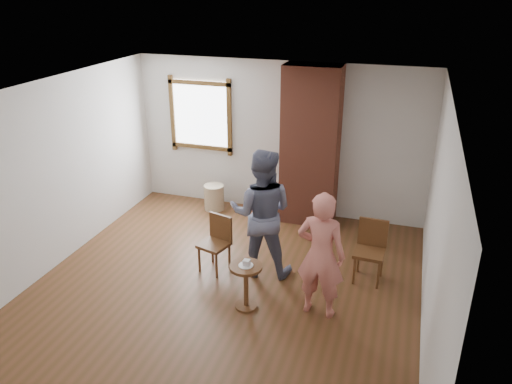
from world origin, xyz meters
The scene contains 12 objects.
ground centered at (0.00, 0.00, 0.00)m, with size 5.50×5.50×0.00m, color brown.
room_shell centered at (-0.06, 0.61, 1.81)m, with size 5.04×5.52×2.62m.
brick_chimney centered at (0.60, 2.50, 1.30)m, with size 0.90×0.50×2.60m, color #9A4C36.
stoneware_crock centered at (-1.07, 2.40, 0.23)m, with size 0.35×0.35×0.45m, color beige.
dark_pot centered at (-0.14, 2.40, 0.08)m, with size 0.16×0.16×0.16m, color black.
dining_chair_left centered at (-0.28, 0.59, 0.45)m, with size 0.46×0.46×0.79m.
dining_chair_right centered at (1.78, 0.99, 0.47)m, with size 0.41×0.41×0.84m.
side_table centered at (0.41, -0.16, 0.40)m, with size 0.40×0.40×0.60m.
cake_plate centered at (0.41, -0.16, 0.60)m, with size 0.18×0.18×0.01m, color white.
cake_slice centered at (0.42, -0.16, 0.64)m, with size 0.08×0.07×0.06m, color white.
man centered at (0.34, 0.70, 0.90)m, with size 0.87×0.68×1.79m, color #15173C.
person_pink centered at (1.28, 0.01, 0.80)m, with size 0.58×0.38×1.60m, color #DF7C6F.
Camera 1 is at (2.11, -5.06, 3.79)m, focal length 35.00 mm.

